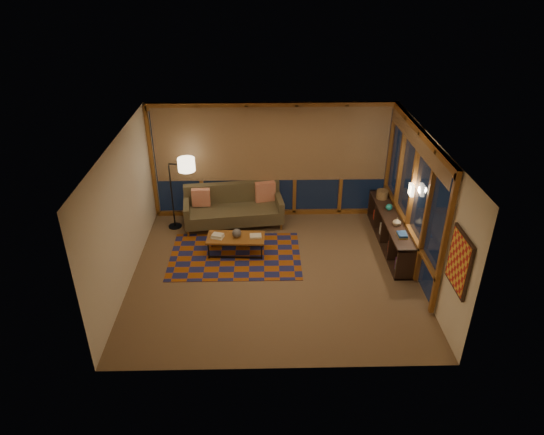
{
  "coord_description": "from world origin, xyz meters",
  "views": [
    {
      "loc": [
        -0.22,
        -7.81,
        5.5
      ],
      "look_at": [
        -0.04,
        0.11,
        1.17
      ],
      "focal_mm": 32.0,
      "sensor_mm": 36.0,
      "label": 1
    }
  ],
  "objects_px": {
    "sofa": "(233,208)",
    "coffee_table": "(236,245)",
    "floor_lamp": "(172,193)",
    "bookshelf": "(390,231)"
  },
  "relations": [
    {
      "from": "sofa",
      "to": "bookshelf",
      "type": "xyz_separation_m",
      "value": [
        3.36,
        -0.92,
        -0.12
      ]
    },
    {
      "from": "sofa",
      "to": "floor_lamp",
      "type": "distance_m",
      "value": 1.41
    },
    {
      "from": "sofa",
      "to": "coffee_table",
      "type": "bearing_deg",
      "value": -92.29
    },
    {
      "from": "sofa",
      "to": "coffee_table",
      "type": "xyz_separation_m",
      "value": [
        0.1,
        -1.2,
        -0.25
      ]
    },
    {
      "from": "floor_lamp",
      "to": "sofa",
      "type": "bearing_deg",
      "value": 7.8
    },
    {
      "from": "floor_lamp",
      "to": "bookshelf",
      "type": "distance_m",
      "value": 4.82
    },
    {
      "from": "coffee_table",
      "to": "bookshelf",
      "type": "height_order",
      "value": "bookshelf"
    },
    {
      "from": "sofa",
      "to": "bookshelf",
      "type": "bearing_deg",
      "value": -22.42
    },
    {
      "from": "sofa",
      "to": "bookshelf",
      "type": "height_order",
      "value": "sofa"
    },
    {
      "from": "floor_lamp",
      "to": "bookshelf",
      "type": "relative_size",
      "value": 0.64
    }
  ]
}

